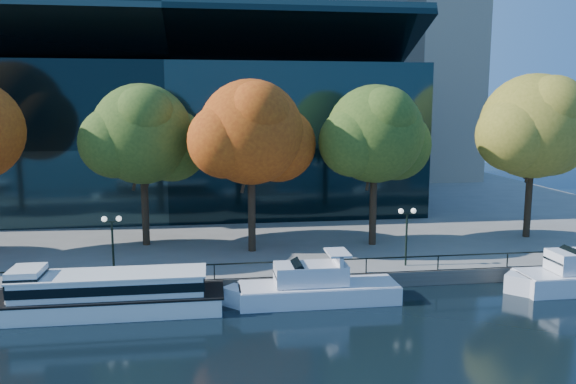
{
  "coord_description": "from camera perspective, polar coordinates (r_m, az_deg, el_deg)",
  "views": [
    {
      "loc": [
        -0.09,
        -31.7,
        11.99
      ],
      "look_at": [
        5.42,
        8.0,
        5.79
      ],
      "focal_mm": 35.0,
      "sensor_mm": 36.0,
      "label": 1
    }
  ],
  "objects": [
    {
      "name": "ground",
      "position": [
        33.89,
        -7.4,
        -12.0
      ],
      "size": [
        160.0,
        160.0,
        0.0
      ],
      "primitive_type": "plane",
      "color": "black",
      "rests_on": "ground"
    },
    {
      "name": "promenade",
      "position": [
        69.03,
        -7.72,
        -0.87
      ],
      "size": [
        90.0,
        67.08,
        1.0
      ],
      "color": "slate",
      "rests_on": "ground"
    },
    {
      "name": "railing",
      "position": [
        36.36,
        -7.51,
        -7.33
      ],
      "size": [
        88.2,
        0.08,
        0.99
      ],
      "color": "black",
      "rests_on": "promenade"
    },
    {
      "name": "convention_building",
      "position": [
        63.7,
        -11.46,
        5.49
      ],
      "size": [
        50.0,
        24.57,
        21.43
      ],
      "color": "black",
      "rests_on": "ground"
    },
    {
      "name": "tour_boat",
      "position": [
        34.81,
        -18.89,
        -9.7
      ],
      "size": [
        15.18,
        3.39,
        2.88
      ],
      "color": "white",
      "rests_on": "ground"
    },
    {
      "name": "cruiser_near",
      "position": [
        34.89,
        2.41,
        -9.61
      ],
      "size": [
        10.86,
        2.8,
        3.15
      ],
      "color": "white",
      "rests_on": "ground"
    },
    {
      "name": "tree_2",
      "position": [
        44.98,
        -14.39,
        5.5
      ],
      "size": [
        9.71,
        7.96,
        12.67
      ],
      "color": "black",
      "rests_on": "promenade"
    },
    {
      "name": "tree_3",
      "position": [
        41.74,
        -3.56,
        5.84
      ],
      "size": [
        9.75,
        8.0,
        12.93
      ],
      "color": "black",
      "rests_on": "promenade"
    },
    {
      "name": "tree_4",
      "position": [
        44.25,
        9.02,
        5.63
      ],
      "size": [
        9.5,
        7.79,
        12.6
      ],
      "color": "black",
      "rests_on": "promenade"
    },
    {
      "name": "tree_5",
      "position": [
        50.57,
        23.85,
        5.91
      ],
      "size": [
        10.72,
        8.79,
        13.58
      ],
      "color": "black",
      "rests_on": "promenade"
    },
    {
      "name": "lamp_1",
      "position": [
        37.61,
        -17.43,
        -3.91
      ],
      "size": [
        1.26,
        0.36,
        4.03
      ],
      "color": "black",
      "rests_on": "promenade"
    },
    {
      "name": "lamp_2",
      "position": [
        39.37,
        11.98,
        -3.14
      ],
      "size": [
        1.26,
        0.36,
        4.03
      ],
      "color": "black",
      "rests_on": "promenade"
    }
  ]
}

